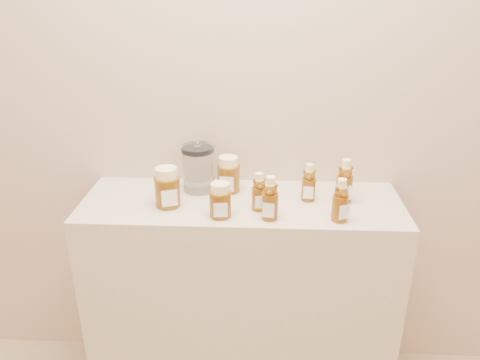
# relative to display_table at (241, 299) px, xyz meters

# --- Properties ---
(wall_back) EXTENTS (3.50, 0.02, 2.70)m
(wall_back) POSITION_rel_display_table_xyz_m (0.00, 0.20, 0.90)
(wall_back) COLOR tan
(wall_back) RESTS_ON ground
(display_table) EXTENTS (1.20, 0.40, 0.90)m
(display_table) POSITION_rel_display_table_xyz_m (0.00, 0.00, 0.00)
(display_table) COLOR #BFAD8C
(display_table) RESTS_ON ground
(bear_bottle_back_left) EXTENTS (0.06, 0.06, 0.16)m
(bear_bottle_back_left) POSITION_rel_display_table_xyz_m (0.06, -0.06, 0.53)
(bear_bottle_back_left) COLOR #5E3007
(bear_bottle_back_left) RESTS_ON display_table
(bear_bottle_back_mid) EXTENTS (0.06, 0.06, 0.16)m
(bear_bottle_back_mid) POSITION_rel_display_table_xyz_m (0.25, 0.03, 0.53)
(bear_bottle_back_mid) COLOR #5E3007
(bear_bottle_back_mid) RESTS_ON display_table
(bear_bottle_back_right) EXTENTS (0.07, 0.07, 0.19)m
(bear_bottle_back_right) POSITION_rel_display_table_xyz_m (0.38, 0.02, 0.54)
(bear_bottle_back_right) COLOR #5E3007
(bear_bottle_back_right) RESTS_ON display_table
(bear_bottle_front_left) EXTENTS (0.07, 0.07, 0.18)m
(bear_bottle_front_left) POSITION_rel_display_table_xyz_m (0.10, -0.13, 0.54)
(bear_bottle_front_left) COLOR #5E3007
(bear_bottle_front_left) RESTS_ON display_table
(bear_bottle_front_right) EXTENTS (0.08, 0.08, 0.17)m
(bear_bottle_front_right) POSITION_rel_display_table_xyz_m (0.34, -0.13, 0.54)
(bear_bottle_front_right) COLOR #5E3007
(bear_bottle_front_right) RESTS_ON display_table
(honey_jar_left) EXTENTS (0.12, 0.12, 0.15)m
(honey_jar_left) POSITION_rel_display_table_xyz_m (-0.27, -0.05, 0.52)
(honey_jar_left) COLOR #5E3007
(honey_jar_left) RESTS_ON display_table
(honey_jar_back) EXTENTS (0.10, 0.10, 0.14)m
(honey_jar_back) POSITION_rel_display_table_xyz_m (-0.05, 0.09, 0.52)
(honey_jar_back) COLOR #5E3007
(honey_jar_back) RESTS_ON display_table
(honey_jar_front) EXTENTS (0.09, 0.09, 0.13)m
(honey_jar_front) POSITION_rel_display_table_xyz_m (-0.07, -0.12, 0.51)
(honey_jar_front) COLOR #5E3007
(honey_jar_front) RESTS_ON display_table
(glass_canister) EXTENTS (0.14, 0.14, 0.20)m
(glass_canister) POSITION_rel_display_table_xyz_m (-0.17, 0.10, 0.55)
(glass_canister) COLOR white
(glass_canister) RESTS_ON display_table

